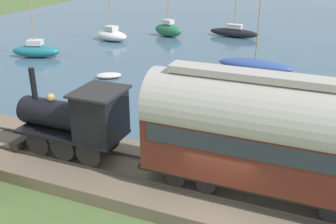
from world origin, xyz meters
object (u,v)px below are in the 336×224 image
steam_locomotive (78,117)px  sailboat_green (168,29)px  sailboat_black (234,32)px  rowboat_off_pier (109,75)px  sailboat_teal (36,50)px  passenger_coach (275,134)px  sailboat_blue (255,65)px  rowboat_mid_harbor (92,109)px  sailboat_white (112,35)px

steam_locomotive → sailboat_green: size_ratio=0.58×
sailboat_black → rowboat_off_pier: size_ratio=4.41×
sailboat_green → sailboat_teal: sailboat_green is taller
sailboat_black → sailboat_teal: 20.31m
passenger_coach → sailboat_blue: bearing=12.2°
sailboat_black → rowboat_off_pier: sailboat_black is taller
rowboat_mid_harbor → rowboat_off_pier: (5.96, 2.31, 0.02)m
sailboat_white → rowboat_mid_harbor: (-16.76, -8.25, -0.44)m
passenger_coach → sailboat_blue: 18.03m
sailboat_blue → rowboat_off_pier: size_ratio=3.76×
sailboat_white → rowboat_off_pier: (-10.80, -5.94, -0.42)m
rowboat_mid_harbor → steam_locomotive: bearing=-102.2°
steam_locomotive → sailboat_teal: bearing=45.0°
passenger_coach → sailboat_black: 30.04m
sailboat_blue → sailboat_black: size_ratio=0.85×
sailboat_white → rowboat_off_pier: sailboat_white is taller
sailboat_blue → rowboat_off_pier: bearing=123.9°
sailboat_white → steam_locomotive: bearing=-142.9°
sailboat_blue → sailboat_white: sailboat_blue is taller
sailboat_white → sailboat_black: (6.46, -11.24, -0.04)m
sailboat_black → rowboat_mid_harbor: 23.42m
sailboat_green → rowboat_off_pier: sailboat_green is taller
sailboat_black → rowboat_mid_harbor: (-23.22, 2.99, -0.40)m
passenger_coach → sailboat_black: sailboat_black is taller
steam_locomotive → sailboat_blue: (17.43, -4.33, -1.94)m
sailboat_blue → sailboat_black: sailboat_black is taller
sailboat_teal → rowboat_mid_harbor: bearing=-145.6°
passenger_coach → sailboat_blue: sailboat_blue is taller
steam_locomotive → rowboat_off_pier: bearing=25.0°
sailboat_white → sailboat_teal: bearing=170.5°
sailboat_black → sailboat_blue: bearing=-153.2°
sailboat_blue → sailboat_white: 16.39m
sailboat_blue → sailboat_green: size_ratio=0.89×
sailboat_blue → sailboat_teal: sailboat_blue is taller
sailboat_green → sailboat_white: (-4.13, 4.61, -0.15)m
sailboat_teal → sailboat_blue: bearing=-98.0°
sailboat_green → steam_locomotive: bearing=-151.5°
steam_locomotive → sailboat_white: size_ratio=0.73×
passenger_coach → rowboat_off_pier: bearing=49.5°
sailboat_white → sailboat_black: 12.96m
steam_locomotive → rowboat_mid_harbor: size_ratio=2.03×
sailboat_green → rowboat_off_pier: (-14.93, -1.33, -0.57)m
sailboat_teal → rowboat_off_pier: (-2.69, -8.85, -0.42)m
sailboat_blue → rowboat_off_pier: 11.36m
sailboat_white → rowboat_mid_harbor: bearing=-143.6°
sailboat_green → sailboat_teal: bearing=162.7°
steam_locomotive → passenger_coach: (-0.00, -8.11, 0.74)m
sailboat_black → rowboat_off_pier: (-17.26, 5.30, -0.38)m
sailboat_blue → sailboat_black: (11.36, 4.40, 0.09)m
passenger_coach → rowboat_mid_harbor: passenger_coach is taller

